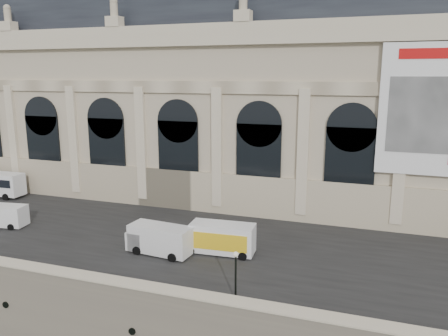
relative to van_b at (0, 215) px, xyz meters
The scene contains 8 objects.
quay 32.54m from the van_b, 51.25° to the left, with size 160.00×70.00×6.00m, color #796E5D.
street 20.65m from the van_b, 11.65° to the left, with size 160.00×24.00×0.06m, color #2D2D2D.
parapet 22.21m from the van_b, 24.58° to the right, with size 160.00×1.40×1.21m.
museum 28.28m from the van_b, 55.94° to the left, with size 69.00×18.70×29.10m.
van_b is the anchor object (origin of this frame).
van_c 19.93m from the van_b, ahead, with size 6.36×3.01×2.75m.
box_truck 25.28m from the van_b, ahead, with size 7.29×2.93×2.88m.
lamp_right 30.29m from the van_b, 13.62° to the right, with size 0.39×0.39×3.86m.
Camera 1 is at (17.95, -25.62, 22.41)m, focal length 35.00 mm.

